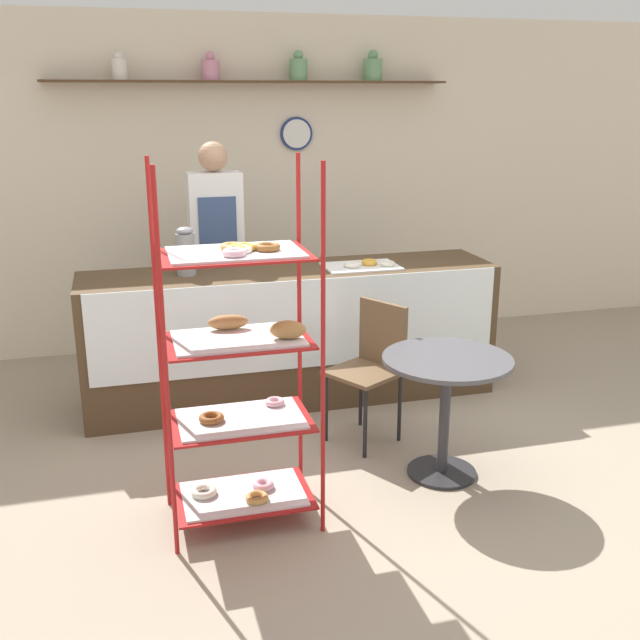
% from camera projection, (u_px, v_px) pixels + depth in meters
% --- Properties ---
extents(ground_plane, '(14.00, 14.00, 0.00)m').
position_uv_depth(ground_plane, '(339.00, 472.00, 4.31)').
color(ground_plane, gray).
extents(back_wall, '(10.00, 0.30, 2.70)m').
position_uv_depth(back_wall, '(253.00, 183.00, 6.27)').
color(back_wall, beige).
rests_on(back_wall, ground_plane).
extents(display_counter, '(2.85, 0.65, 0.94)m').
position_uv_depth(display_counter, '(292.00, 334.00, 5.24)').
color(display_counter, '#4C3823').
rests_on(display_counter, ground_plane).
extents(pastry_rack, '(0.74, 0.48, 1.82)m').
position_uv_depth(pastry_rack, '(241.00, 372.00, 3.62)').
color(pastry_rack, '#A51919').
rests_on(pastry_rack, ground_plane).
extents(person_worker, '(0.38, 0.23, 1.77)m').
position_uv_depth(person_worker, '(217.00, 253.00, 5.42)').
color(person_worker, '#282833').
rests_on(person_worker, ground_plane).
extents(cafe_table, '(0.72, 0.72, 0.71)m').
position_uv_depth(cafe_table, '(446.00, 387.00, 4.14)').
color(cafe_table, '#262628').
rests_on(cafe_table, ground_plane).
extents(cafe_chair, '(0.52, 0.52, 0.87)m').
position_uv_depth(cafe_chair, '(373.00, 358.00, 4.60)').
color(cafe_chair, black).
rests_on(cafe_chair, ground_plane).
extents(coffee_carafe, '(0.12, 0.12, 0.32)m').
position_uv_depth(coffee_carafe, '(186.00, 252.00, 4.91)').
color(coffee_carafe, gray).
rests_on(coffee_carafe, display_counter).
extents(donut_tray_counter, '(0.51, 0.34, 0.05)m').
position_uv_depth(donut_tray_counter, '(364.00, 265.00, 5.16)').
color(donut_tray_counter, white).
rests_on(donut_tray_counter, display_counter).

